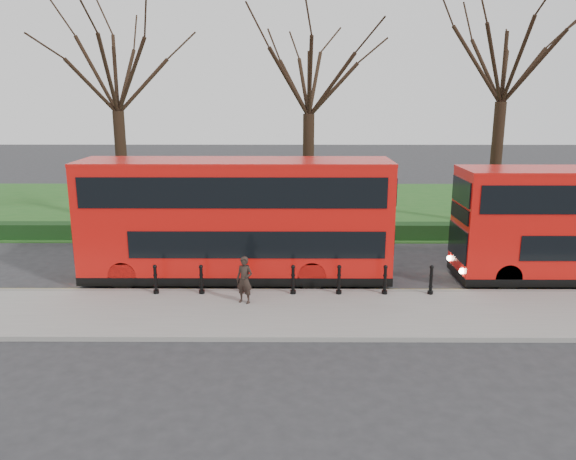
{
  "coord_description": "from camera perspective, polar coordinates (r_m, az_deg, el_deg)",
  "views": [
    {
      "loc": [
        1.07,
        -19.96,
        6.97
      ],
      "look_at": [
        0.96,
        0.5,
        2.0
      ],
      "focal_mm": 35.0,
      "sensor_mm": 36.0,
      "label": 1
    }
  ],
  "objects": [
    {
      "name": "tree_mid",
      "position": [
        29.99,
        2.16,
        15.36
      ],
      "size": [
        6.93,
        6.93,
        10.83
      ],
      "color": "black",
      "rests_on": "ground"
    },
    {
      "name": "ground",
      "position": [
        21.17,
        -2.62,
        -5.59
      ],
      "size": [
        120.0,
        120.0,
        0.0
      ],
      "primitive_type": "plane",
      "color": "#28282B",
      "rests_on": "ground"
    },
    {
      "name": "pedestrian",
      "position": [
        18.8,
        -4.45,
        -5.08
      ],
      "size": [
        0.68,
        0.57,
        1.59
      ],
      "primitive_type": "imported",
      "rotation": [
        0.0,
        0.0,
        -0.39
      ],
      "color": "black",
      "rests_on": "pavement"
    },
    {
      "name": "bus_lead",
      "position": [
        21.25,
        -5.29,
        0.95
      ],
      "size": [
        11.56,
        2.65,
        4.6
      ],
      "color": "red",
      "rests_on": "ground"
    },
    {
      "name": "yellow_line_inner",
      "position": [
        20.7,
        -2.69,
        -6.03
      ],
      "size": [
        60.0,
        0.1,
        0.01
      ],
      "primitive_type": "cube",
      "color": "yellow",
      "rests_on": "ground"
    },
    {
      "name": "kerb",
      "position": [
        20.2,
        -2.76,
        -6.32
      ],
      "size": [
        60.0,
        0.25,
        0.16
      ],
      "primitive_type": "cube",
      "color": "slate",
      "rests_on": "ground"
    },
    {
      "name": "pavement",
      "position": [
        18.34,
        -3.09,
        -8.45
      ],
      "size": [
        60.0,
        4.0,
        0.15
      ],
      "primitive_type": "cube",
      "color": "gray",
      "rests_on": "ground"
    },
    {
      "name": "tree_right",
      "position": [
        31.94,
        21.16,
        15.88
      ],
      "size": [
        7.66,
        7.66,
        11.96
      ],
      "color": "black",
      "rests_on": "ground"
    },
    {
      "name": "bollard_row",
      "position": [
        19.65,
        0.52,
        -5.1
      ],
      "size": [
        9.78,
        0.15,
        1.0
      ],
      "color": "black",
      "rests_on": "pavement"
    },
    {
      "name": "grass_verge",
      "position": [
        35.66,
        -1.42,
        2.42
      ],
      "size": [
        60.0,
        18.0,
        0.06
      ],
      "primitive_type": "cube",
      "color": "#1F531B",
      "rests_on": "ground"
    },
    {
      "name": "tree_left",
      "position": [
        31.32,
        -17.14,
        15.07
      ],
      "size": [
        7.1,
        7.1,
        11.1
      ],
      "color": "black",
      "rests_on": "ground"
    },
    {
      "name": "yellow_line_outer",
      "position": [
        20.51,
        -2.72,
        -6.21
      ],
      "size": [
        60.0,
        0.1,
        0.01
      ],
      "primitive_type": "cube",
      "color": "yellow",
      "rests_on": "ground"
    },
    {
      "name": "hedge",
      "position": [
        27.58,
        -1.93,
        -0.14
      ],
      "size": [
        60.0,
        0.9,
        0.8
      ],
      "primitive_type": "cube",
      "color": "black",
      "rests_on": "ground"
    }
  ]
}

